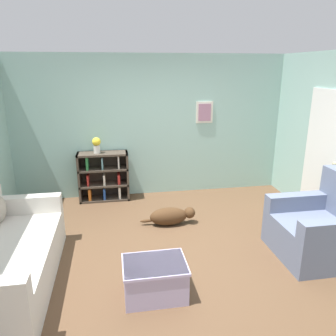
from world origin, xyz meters
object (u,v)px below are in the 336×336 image
(bookshelf, at_px, (104,177))
(couch, at_px, (3,261))
(recliner_chair, at_px, (321,229))
(vase, at_px, (97,144))
(dog, at_px, (171,216))
(coffee_table, at_px, (155,278))

(bookshelf, bearing_deg, couch, -113.63)
(recliner_chair, bearing_deg, vase, 140.50)
(bookshelf, distance_m, recliner_chair, 3.68)
(recliner_chair, height_order, dog, recliner_chair)
(bookshelf, relative_size, coffee_table, 1.34)
(couch, bearing_deg, recliner_chair, 0.13)
(recliner_chair, xyz_separation_m, dog, (-1.76, 1.16, -0.22))
(recliner_chair, bearing_deg, bookshelf, 139.36)
(vase, bearing_deg, couch, -112.01)
(dog, bearing_deg, vase, 132.62)
(bookshelf, bearing_deg, coffee_table, -78.64)
(couch, relative_size, dog, 2.36)
(couch, xyz_separation_m, vase, (0.96, 2.39, 0.73))
(couch, relative_size, vase, 7.24)
(bookshelf, bearing_deg, dog, -50.24)
(bookshelf, bearing_deg, vase, -166.19)
(coffee_table, height_order, vase, vase)
(couch, bearing_deg, bookshelf, 66.37)
(couch, xyz_separation_m, bookshelf, (1.05, 2.41, 0.12))
(vase, bearing_deg, coffee_table, -76.84)
(bookshelf, xyz_separation_m, dog, (1.03, -1.24, -0.29))
(bookshelf, xyz_separation_m, coffee_table, (0.57, -2.84, -0.23))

